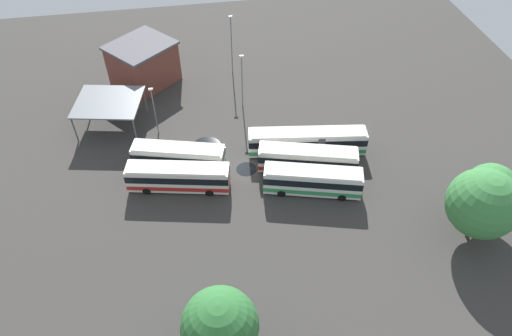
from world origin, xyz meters
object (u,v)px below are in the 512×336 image
Objects in this scene: lamp_post_by_building at (242,79)px; tree_northwest at (483,204)px; bus_row0_slot2 at (313,180)px; tree_north_edge at (220,326)px; bus_row1_slot2 at (178,177)px; lamp_post_near_entrance at (154,109)px; bus_row0_slot0 at (308,141)px; bus_row0_slot1 at (308,159)px; maintenance_shelter at (108,103)px; lamp_post_mid_lot at (231,43)px; depot_building at (143,63)px; bus_row1_slot1 at (179,157)px; tree_northeast at (490,189)px.

tree_northwest is at bearing 126.99° from lamp_post_by_building.
tree_north_edge reaches higher than bus_row0_slot2.
bus_row1_slot2 is 11.27m from lamp_post_near_entrance.
bus_row0_slot0 is 13.42m from lamp_post_by_building.
bus_row0_slot1 is 1.46× the size of lamp_post_by_building.
lamp_post_near_entrance is at bearing -38.22° from bus_row0_slot2.
bus_row0_slot0 is 27.08m from maintenance_shelter.
bus_row1_slot2 is 16.00m from maintenance_shelter.
bus_row0_slot0 is at bearing 159.43° from lamp_post_near_entrance.
bus_row0_slot2 is 28.11m from lamp_post_mid_lot.
lamp_post_near_entrance is at bearing 96.75° from depot_building.
bus_row0_slot0 and bus_row0_slot2 have the same top height.
bus_row0_slot0 is at bearing -179.56° from bus_row1_slot1.
bus_row0_slot2 is at bearing -32.02° from tree_northwest.
lamp_post_by_building reaches higher than bus_row0_slot2.
tree_northwest reaches higher than lamp_post_near_entrance.
bus_row1_slot2 is at bearing 121.83° from maintenance_shelter.
maintenance_shelter is (4.55, 10.29, 0.76)m from depot_building.
lamp_post_by_building is 0.88× the size of lamp_post_mid_lot.
depot_building is 13.07m from lamp_post_near_entrance.
lamp_post_by_building reaches higher than lamp_post_near_entrance.
maintenance_shelter is at bearing -21.32° from bus_row0_slot0.
bus_row0_slot0 is 20.49m from lamp_post_near_entrance.
bus_row0_slot0 is 3.41m from bus_row0_slot1.
tree_northwest is (-20.87, 27.71, 0.78)m from lamp_post_by_building.
bus_row0_slot0 is at bearing -41.66° from tree_northeast.
bus_row0_slot1 is at bearing 130.15° from depot_building.
bus_row0_slot0 is 16.55m from bus_row1_slot1.
bus_row0_slot2 and bus_row1_slot2 have the same top height.
lamp_post_by_building is 37.01m from tree_north_edge.
tree_north_edge is at bearing 60.56° from bus_row0_slot0.
maintenance_shelter is 6.63m from lamp_post_near_entrance.
lamp_post_mid_lot reaches higher than tree_northeast.
maintenance_shelter is at bearing -28.37° from bus_row0_slot1.
tree_north_edge is (-6.46, 45.14, 1.82)m from depot_building.
tree_north_edge is 32.14m from tree_northeast.
bus_row1_slot1 is 1.21× the size of lamp_post_mid_lot.
bus_row0_slot1 is at bearing -33.08° from tree_northeast.
lamp_post_by_building reaches higher than tree_northeast.
tree_north_edge reaches higher than bus_row0_slot0.
lamp_post_mid_lot is 1.22× the size of tree_northeast.
bus_row0_slot1 is (0.85, 3.31, -0.00)m from bus_row0_slot0.
lamp_post_by_building is (5.63, -18.17, 2.80)m from bus_row0_slot2.
depot_building is at bearing -80.88° from bus_row1_slot2.
depot_building is (19.75, -23.41, 1.41)m from bus_row0_slot1.
bus_row0_slot0 is 2.07× the size of lamp_post_near_entrance.
tree_northwest is (-15.24, 9.53, 3.58)m from bus_row0_slot2.
bus_row1_slot1 is 0.94× the size of bus_row1_slot2.
bus_row0_slot1 is 1.35× the size of tree_northwest.
bus_row1_slot2 is (16.78, 3.65, -0.00)m from bus_row0_slot0.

